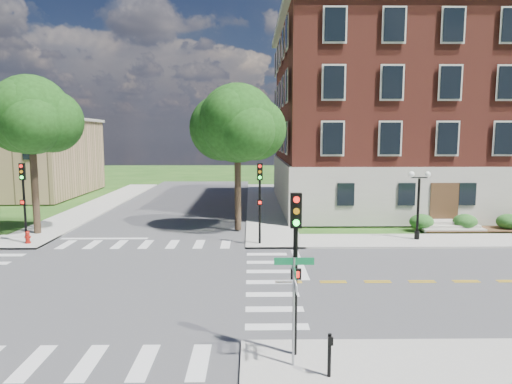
{
  "coord_description": "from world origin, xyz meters",
  "views": [
    {
      "loc": [
        6.29,
        -19.71,
        6.54
      ],
      "look_at": [
        6.63,
        7.09,
        3.2
      ],
      "focal_mm": 32.0,
      "sensor_mm": 36.0,
      "label": 1
    }
  ],
  "objects_px": {
    "traffic_signal_se": "(296,253)",
    "push_button_post": "(330,353)",
    "traffic_signal_ne": "(260,193)",
    "street_sign_pole": "(294,290)",
    "twin_lamp_west": "(418,201)",
    "fire_hydrant": "(28,238)",
    "traffic_signal_nw": "(24,192)"
  },
  "relations": [
    {
      "from": "traffic_signal_se",
      "to": "push_button_post",
      "type": "xyz_separation_m",
      "value": [
        0.81,
        -1.27,
        -2.39
      ]
    },
    {
      "from": "traffic_signal_ne",
      "to": "street_sign_pole",
      "type": "relative_size",
      "value": 1.55
    },
    {
      "from": "traffic_signal_se",
      "to": "street_sign_pole",
      "type": "xyz_separation_m",
      "value": [
        -0.09,
        -0.62,
        -0.88
      ]
    },
    {
      "from": "traffic_signal_ne",
      "to": "twin_lamp_west",
      "type": "height_order",
      "value": "traffic_signal_ne"
    },
    {
      "from": "push_button_post",
      "to": "fire_hydrant",
      "type": "distance_m",
      "value": 21.8
    },
    {
      "from": "traffic_signal_se",
      "to": "fire_hydrant",
      "type": "xyz_separation_m",
      "value": [
        -14.62,
        14.13,
        -2.72
      ]
    },
    {
      "from": "twin_lamp_west",
      "to": "street_sign_pole",
      "type": "bearing_deg",
      "value": -120.5
    },
    {
      "from": "traffic_signal_ne",
      "to": "twin_lamp_west",
      "type": "bearing_deg",
      "value": 5.9
    },
    {
      "from": "traffic_signal_ne",
      "to": "fire_hydrant",
      "type": "xyz_separation_m",
      "value": [
        -13.88,
        0.21,
        -2.72
      ]
    },
    {
      "from": "twin_lamp_west",
      "to": "fire_hydrant",
      "type": "relative_size",
      "value": 5.64
    },
    {
      "from": "traffic_signal_nw",
      "to": "push_button_post",
      "type": "distance_m",
      "value": 22.06
    },
    {
      "from": "twin_lamp_west",
      "to": "push_button_post",
      "type": "height_order",
      "value": "twin_lamp_west"
    },
    {
      "from": "traffic_signal_nw",
      "to": "push_button_post",
      "type": "height_order",
      "value": "traffic_signal_nw"
    },
    {
      "from": "traffic_signal_se",
      "to": "twin_lamp_west",
      "type": "bearing_deg",
      "value": 58.73
    },
    {
      "from": "fire_hydrant",
      "to": "traffic_signal_ne",
      "type": "bearing_deg",
      "value": -0.85
    },
    {
      "from": "traffic_signal_se",
      "to": "fire_hydrant",
      "type": "height_order",
      "value": "traffic_signal_se"
    },
    {
      "from": "push_button_post",
      "to": "street_sign_pole",
      "type": "bearing_deg",
      "value": 144.06
    },
    {
      "from": "traffic_signal_se",
      "to": "push_button_post",
      "type": "distance_m",
      "value": 2.82
    },
    {
      "from": "traffic_signal_ne",
      "to": "fire_hydrant",
      "type": "bearing_deg",
      "value": 179.15
    },
    {
      "from": "traffic_signal_nw",
      "to": "traffic_signal_se",
      "type": "bearing_deg",
      "value": -43.95
    },
    {
      "from": "twin_lamp_west",
      "to": "push_button_post",
      "type": "bearing_deg",
      "value": -117.02
    },
    {
      "from": "twin_lamp_west",
      "to": "push_button_post",
      "type": "distance_m",
      "value": 18.28
    },
    {
      "from": "twin_lamp_west",
      "to": "street_sign_pole",
      "type": "xyz_separation_m",
      "value": [
        -9.16,
        -15.56,
        -0.21
      ]
    },
    {
      "from": "street_sign_pole",
      "to": "traffic_signal_se",
      "type": "bearing_deg",
      "value": 81.59
    },
    {
      "from": "traffic_signal_ne",
      "to": "traffic_signal_nw",
      "type": "relative_size",
      "value": 1.0
    },
    {
      "from": "traffic_signal_nw",
      "to": "street_sign_pole",
      "type": "bearing_deg",
      "value": -45.36
    },
    {
      "from": "traffic_signal_ne",
      "to": "push_button_post",
      "type": "bearing_deg",
      "value": -84.21
    },
    {
      "from": "street_sign_pole",
      "to": "fire_hydrant",
      "type": "relative_size",
      "value": 4.13
    },
    {
      "from": "twin_lamp_west",
      "to": "traffic_signal_ne",
      "type": "bearing_deg",
      "value": -174.1
    },
    {
      "from": "traffic_signal_se",
      "to": "traffic_signal_nw",
      "type": "height_order",
      "value": "same"
    },
    {
      "from": "street_sign_pole",
      "to": "push_button_post",
      "type": "height_order",
      "value": "street_sign_pole"
    },
    {
      "from": "street_sign_pole",
      "to": "push_button_post",
      "type": "xyz_separation_m",
      "value": [
        0.9,
        -0.65,
        -1.51
      ]
    }
  ]
}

